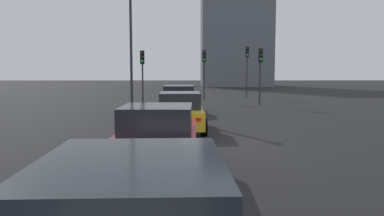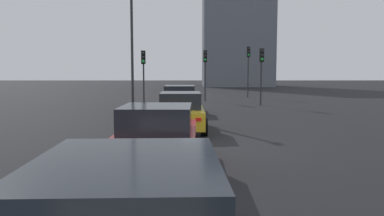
{
  "view_description": "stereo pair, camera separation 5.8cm",
  "coord_description": "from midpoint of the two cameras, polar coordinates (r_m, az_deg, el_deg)",
  "views": [
    {
      "loc": [
        -11.38,
        1.06,
        2.34
      ],
      "look_at": [
        0.39,
        0.94,
        1.19
      ],
      "focal_mm": 36.04,
      "sensor_mm": 36.0,
      "label": 1
    },
    {
      "loc": [
        -11.38,
        1.0,
        2.34
      ],
      "look_at": [
        0.39,
        0.94,
        1.19
      ],
      "focal_mm": 36.04,
      "sensor_mm": 36.0,
      "label": 2
    }
  ],
  "objects": [
    {
      "name": "traffic_light_near_left",
      "position": [
        26.28,
        10.31,
        6.36
      ],
      "size": [
        0.32,
        0.3,
        3.8
      ],
      "rotation": [
        0.0,
        0.0,
        3.26
      ],
      "color": "#2D2D30",
      "rests_on": "ground_plane"
    },
    {
      "name": "traffic_light_far_left",
      "position": [
        26.33,
        -7.14,
        6.21
      ],
      "size": [
        0.32,
        0.28,
        3.68
      ],
      "rotation": [
        0.0,
        0.0,
        3.16
      ],
      "color": "#2D2D30",
      "rests_on": "ground_plane"
    },
    {
      "name": "car_black_right_lead",
      "position": [
        21.27,
        -1.77,
        1.24
      ],
      "size": [
        4.26,
        2.09,
        1.52
      ],
      "rotation": [
        0.0,
        0.0,
        0.01
      ],
      "color": "black",
      "rests_on": "ground_plane"
    },
    {
      "name": "traffic_light_near_right",
      "position": [
        29.78,
        2.03,
        6.45
      ],
      "size": [
        0.32,
        0.3,
        3.88
      ],
      "rotation": [
        0.0,
        0.0,
        3.05
      ],
      "color": "#2D2D30",
      "rests_on": "ground_plane"
    },
    {
      "name": "traffic_light_far_right",
      "position": [
        34.22,
        8.39,
        6.88
      ],
      "size": [
        0.32,
        0.29,
        4.41
      ],
      "rotation": [
        0.0,
        0.0,
        3.19
      ],
      "color": "#2D2D30",
      "rests_on": "ground_plane"
    },
    {
      "name": "car_red_right_third",
      "position": [
        9.31,
        -4.97,
        -4.4
      ],
      "size": [
        4.15,
        2.13,
        1.52
      ],
      "rotation": [
        0.0,
        0.0,
        -0.02
      ],
      "color": "maroon",
      "rests_on": "ground_plane"
    },
    {
      "name": "car_yellow_right_second",
      "position": [
        14.95,
        -1.58,
        -0.63
      ],
      "size": [
        4.14,
        1.99,
        1.51
      ],
      "rotation": [
        0.0,
        0.0,
        0.01
      ],
      "color": "gold",
      "rests_on": "ground_plane"
    },
    {
      "name": "building_facade_left",
      "position": [
        58.78,
        6.67,
        10.81
      ],
      "size": [
        8.93,
        10.05,
        15.49
      ],
      "primitive_type": "cube",
      "color": "slate",
      "rests_on": "ground_plane"
    },
    {
      "name": "street_lamp_kerbside",
      "position": [
        24.21,
        -8.84,
        11.71
      ],
      "size": [
        0.56,
        0.36,
        8.57
      ],
      "color": "#2D2D30",
      "rests_on": "ground_plane"
    },
    {
      "name": "ground_plane",
      "position": [
        11.69,
        4.78,
        -6.51
      ],
      "size": [
        160.0,
        160.0,
        0.2
      ],
      "primitive_type": "cube",
      "color": "black"
    }
  ]
}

